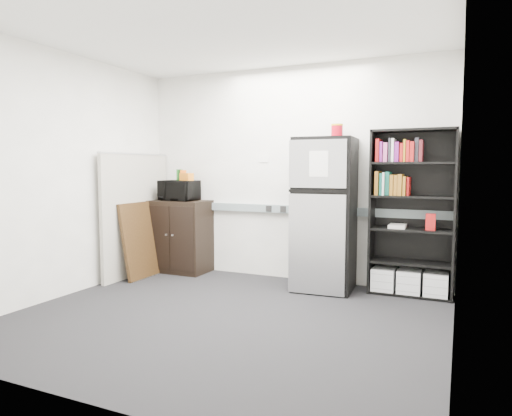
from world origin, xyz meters
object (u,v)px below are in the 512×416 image
(cubicle_partition, at_px, (136,215))
(refrigerator, at_px, (325,214))
(cabinet, at_px, (180,236))
(microwave, at_px, (179,191))
(bookshelf, at_px, (412,214))

(cubicle_partition, relative_size, refrigerator, 0.91)
(cabinet, distance_m, refrigerator, 2.11)
(microwave, xyz_separation_m, refrigerator, (2.07, -0.06, -0.23))
(bookshelf, xyz_separation_m, refrigerator, (-0.95, -0.14, -0.03))
(microwave, height_order, refrigerator, refrigerator)
(bookshelf, relative_size, cubicle_partition, 1.14)
(cubicle_partition, bearing_deg, refrigerator, 7.84)
(cubicle_partition, distance_m, refrigerator, 2.50)
(cabinet, bearing_deg, refrigerator, -2.22)
(bookshelf, distance_m, cubicle_partition, 3.46)
(bookshelf, relative_size, microwave, 3.73)
(bookshelf, height_order, refrigerator, bookshelf)
(cubicle_partition, relative_size, microwave, 3.26)
(cubicle_partition, height_order, microwave, cubicle_partition)
(bookshelf, height_order, microwave, bookshelf)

